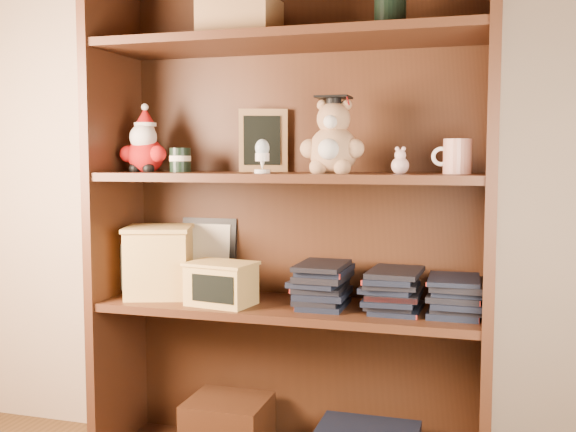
{
  "coord_description": "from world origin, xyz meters",
  "views": [
    {
      "loc": [
        0.35,
        -0.63,
        1.0
      ],
      "look_at": [
        -0.22,
        1.3,
        0.82
      ],
      "focal_mm": 42.0,
      "sensor_mm": 36.0,
      "label": 1
    }
  ],
  "objects_px": {
    "grad_teddy_bear": "(333,143)",
    "teacher_mug": "(456,156)",
    "bookcase": "(292,228)",
    "treats_box": "(159,261)"
  },
  "relations": [
    {
      "from": "treats_box",
      "to": "bookcase",
      "type": "bearing_deg",
      "value": 6.83
    },
    {
      "from": "teacher_mug",
      "to": "treats_box",
      "type": "relative_size",
      "value": 0.42
    },
    {
      "from": "grad_teddy_bear",
      "to": "teacher_mug",
      "type": "bearing_deg",
      "value": 1.14
    },
    {
      "from": "teacher_mug",
      "to": "treats_box",
      "type": "bearing_deg",
      "value": -179.94
    },
    {
      "from": "bookcase",
      "to": "grad_teddy_bear",
      "type": "bearing_deg",
      "value": -22.15
    },
    {
      "from": "grad_teddy_bear",
      "to": "treats_box",
      "type": "bearing_deg",
      "value": 179.4
    },
    {
      "from": "bookcase",
      "to": "teacher_mug",
      "type": "height_order",
      "value": "bookcase"
    },
    {
      "from": "bookcase",
      "to": "grad_teddy_bear",
      "type": "distance_m",
      "value": 0.3
    },
    {
      "from": "grad_teddy_bear",
      "to": "treats_box",
      "type": "relative_size",
      "value": 0.89
    },
    {
      "from": "grad_teddy_bear",
      "to": "teacher_mug",
      "type": "relative_size",
      "value": 2.09
    }
  ]
}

